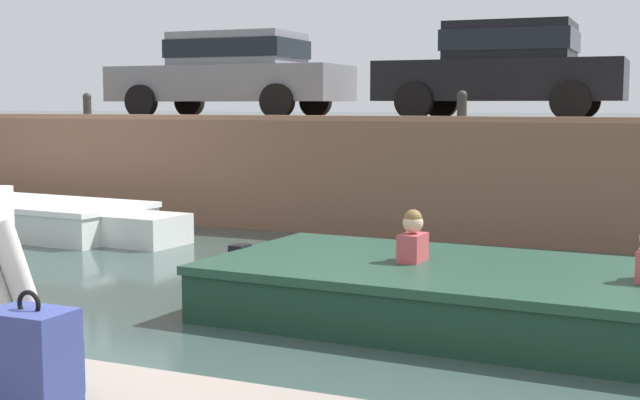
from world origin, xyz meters
name	(u,v)px	position (x,y,z in m)	size (l,w,h in m)	color
ground_plane	(407,323)	(0.00, 4.70, 0.00)	(400.00, 400.00, 0.00)	#384C47
far_quay_wall	(556,171)	(0.00, 12.40, 0.86)	(60.00, 6.00, 1.72)	brown
far_wall_coping	(522,119)	(0.00, 9.52, 1.76)	(60.00, 0.24, 0.08)	#9F6C52
boat_moored_west_white	(19,217)	(-7.26, 7.64, 0.25)	(5.58, 2.02, 0.51)	white
motorboat_passing	(574,305)	(1.43, 4.88, 0.26)	(7.29, 2.61, 1.01)	#193828
car_leftmost_grey	(233,71)	(-5.74, 11.59, 2.57)	(4.45, 2.01, 1.54)	slate
car_left_inner_black	(505,67)	(-0.72, 11.59, 2.56)	(3.93, 2.09, 1.54)	black
mooring_bollard_west	(87,105)	(-7.53, 9.65, 1.96)	(0.15, 0.15, 0.45)	#2D2B28
mooring_bollard_mid	(462,105)	(-0.88, 9.65, 1.96)	(0.15, 0.15, 0.45)	#2D2B28
backpack_on_ledge	(33,360)	(0.45, -0.54, 1.11)	(0.28, 0.24, 0.41)	navy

